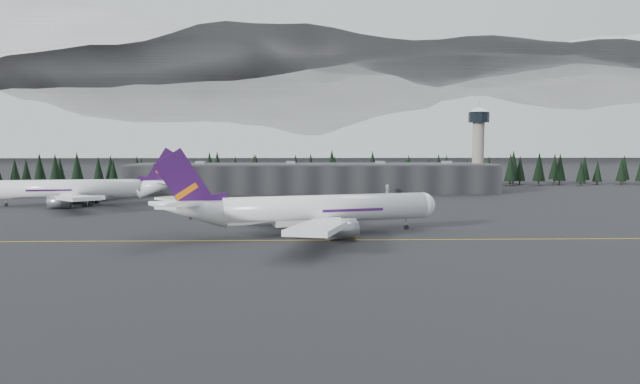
{
  "coord_description": "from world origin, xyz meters",
  "views": [
    {
      "loc": [
        -4.35,
        -128.88,
        21.9
      ],
      "look_at": [
        0.0,
        20.0,
        9.0
      ],
      "focal_mm": 32.0,
      "sensor_mm": 36.0,
      "label": 1
    }
  ],
  "objects_px": {
    "jet_parked": "(86,189)",
    "gse_vehicle_a": "(189,196)",
    "jet_main": "(303,210)",
    "gse_vehicle_b": "(388,194)",
    "terminal": "(313,178)",
    "control_tower": "(478,139)"
  },
  "relations": [
    {
      "from": "control_tower",
      "to": "terminal",
      "type": "bearing_deg",
      "value": -177.71
    },
    {
      "from": "terminal",
      "to": "jet_main",
      "type": "xyz_separation_m",
      "value": [
        -4.57,
        -118.44,
        -0.44
      ]
    },
    {
      "from": "jet_main",
      "to": "gse_vehicle_a",
      "type": "bearing_deg",
      "value": 101.45
    },
    {
      "from": "control_tower",
      "to": "jet_parked",
      "type": "relative_size",
      "value": 0.55
    },
    {
      "from": "gse_vehicle_a",
      "to": "gse_vehicle_b",
      "type": "xyz_separation_m",
      "value": [
        81.09,
        6.32,
        0.03
      ]
    },
    {
      "from": "gse_vehicle_b",
      "to": "gse_vehicle_a",
      "type": "bearing_deg",
      "value": -113.11
    },
    {
      "from": "jet_parked",
      "to": "gse_vehicle_a",
      "type": "height_order",
      "value": "jet_parked"
    },
    {
      "from": "terminal",
      "to": "jet_parked",
      "type": "height_order",
      "value": "jet_parked"
    },
    {
      "from": "control_tower",
      "to": "jet_parked",
      "type": "bearing_deg",
      "value": -160.44
    },
    {
      "from": "control_tower",
      "to": "gse_vehicle_b",
      "type": "bearing_deg",
      "value": -153.9
    },
    {
      "from": "control_tower",
      "to": "jet_parked",
      "type": "xyz_separation_m",
      "value": [
        -155.67,
        -55.32,
        -17.7
      ]
    },
    {
      "from": "jet_parked",
      "to": "jet_main",
      "type": "bearing_deg",
      "value": 131.68
    },
    {
      "from": "control_tower",
      "to": "jet_parked",
      "type": "distance_m",
      "value": 166.15
    },
    {
      "from": "terminal",
      "to": "gse_vehicle_a",
      "type": "distance_m",
      "value": 56.33
    },
    {
      "from": "jet_main",
      "to": "gse_vehicle_b",
      "type": "xyz_separation_m",
      "value": [
        35.45,
        99.82,
        -5.07
      ]
    },
    {
      "from": "terminal",
      "to": "control_tower",
      "type": "height_order",
      "value": "control_tower"
    },
    {
      "from": "jet_parked",
      "to": "gse_vehicle_b",
      "type": "bearing_deg",
      "value": -170.53
    },
    {
      "from": "gse_vehicle_b",
      "to": "jet_parked",
      "type": "bearing_deg",
      "value": -100.75
    },
    {
      "from": "terminal",
      "to": "jet_parked",
      "type": "xyz_separation_m",
      "value": [
        -80.67,
        -52.32,
        -0.6
      ]
    },
    {
      "from": "gse_vehicle_a",
      "to": "gse_vehicle_b",
      "type": "height_order",
      "value": "gse_vehicle_b"
    },
    {
      "from": "control_tower",
      "to": "gse_vehicle_a",
      "type": "distance_m",
      "value": 130.27
    },
    {
      "from": "terminal",
      "to": "control_tower",
      "type": "xyz_separation_m",
      "value": [
        75.0,
        3.0,
        17.11
      ]
    }
  ]
}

